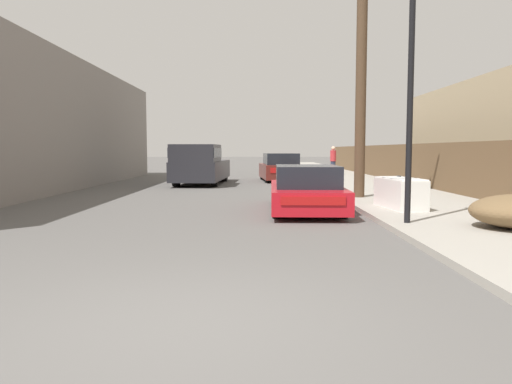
# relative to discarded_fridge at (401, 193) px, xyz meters

# --- Properties ---
(ground_plane) EXTENTS (220.00, 220.00, 0.00)m
(ground_plane) POSITION_rel_discarded_fridge_xyz_m (-4.21, -8.04, -0.50)
(ground_plane) COLOR #595654
(sidewalk_curb) EXTENTS (4.20, 63.00, 0.12)m
(sidewalk_curb) POSITION_rel_discarded_fridge_xyz_m (1.09, 15.46, -0.44)
(sidewalk_curb) COLOR #9E998E
(sidewalk_curb) RESTS_ON ground
(discarded_fridge) EXTENTS (0.92, 1.86, 0.78)m
(discarded_fridge) POSITION_rel_discarded_fridge_xyz_m (0.00, 0.00, 0.00)
(discarded_fridge) COLOR white
(discarded_fridge) RESTS_ON sidewalk_curb
(parked_sports_car_red) EXTENTS (1.91, 4.71, 1.18)m
(parked_sports_car_red) POSITION_rel_discarded_fridge_xyz_m (-2.32, 0.33, 0.04)
(parked_sports_car_red) COLOR red
(parked_sports_car_red) RESTS_ON ground
(car_parked_mid) EXTENTS (2.15, 4.27, 1.40)m
(car_parked_mid) POSITION_rel_discarded_fridge_xyz_m (-2.36, 12.88, 0.15)
(car_parked_mid) COLOR #5B1E19
(car_parked_mid) RESTS_ON ground
(pickup_truck) EXTENTS (2.29, 5.87, 1.80)m
(pickup_truck) POSITION_rel_discarded_fridge_xyz_m (-6.14, 10.21, 0.41)
(pickup_truck) COLOR #232328
(pickup_truck) RESTS_ON ground
(utility_pole) EXTENTS (1.80, 0.32, 7.22)m
(utility_pole) POSITION_rel_discarded_fridge_xyz_m (-0.41, 2.95, 3.33)
(utility_pole) COLOR #4C3826
(utility_pole) RESTS_ON sidewalk_curb
(street_lamp) EXTENTS (0.26, 0.26, 5.00)m
(street_lamp) POSITION_rel_discarded_fridge_xyz_m (-0.58, -2.52, 2.50)
(street_lamp) COLOR black
(street_lamp) RESTS_ON sidewalk_curb
(wooden_fence) EXTENTS (0.08, 39.20, 1.71)m
(wooden_fence) POSITION_rel_discarded_fridge_xyz_m (3.04, 9.61, 0.48)
(wooden_fence) COLOR brown
(wooden_fence) RESTS_ON sidewalk_curb
(pedestrian) EXTENTS (0.34, 0.34, 1.67)m
(pedestrian) POSITION_rel_discarded_fridge_xyz_m (0.92, 16.82, 0.47)
(pedestrian) COLOR #282D42
(pedestrian) RESTS_ON sidewalk_curb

